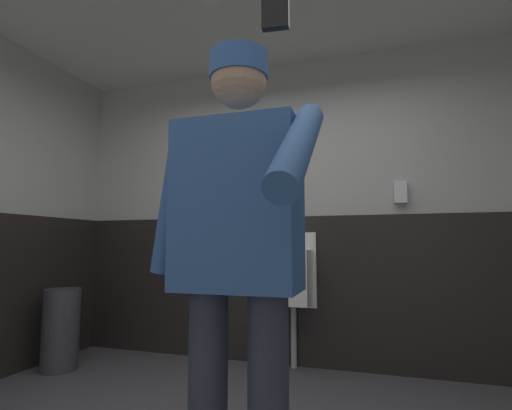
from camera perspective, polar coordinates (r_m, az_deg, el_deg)
wall_back at (r=3.53m, az=5.70°, el=-0.61°), size 4.89×0.12×2.74m
wainscot_band_back at (r=3.47m, az=5.57°, el=-12.47°), size 4.29×0.03×1.29m
urinal_solo at (r=3.31m, az=5.24°, el=-10.53°), size 0.40×0.34×1.24m
person at (r=1.36m, az=-2.83°, el=-6.51°), size 0.66×0.60×1.76m
cell_phone at (r=0.95m, az=2.90°, el=27.70°), size 0.06×0.03×0.11m
trash_bin at (r=3.76m, az=-27.16°, el=-16.18°), size 0.29×0.29×0.67m
soap_dispenser at (r=3.38m, az=20.78°, el=1.78°), size 0.10×0.07×0.18m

